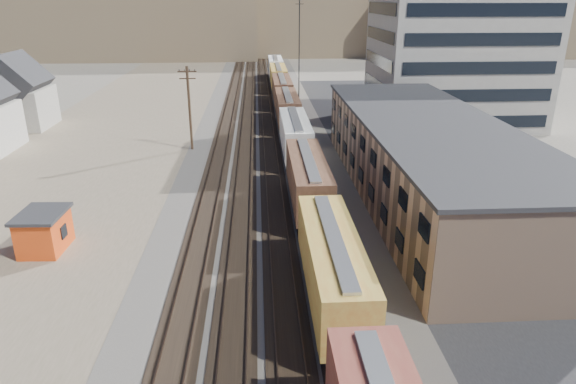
{
  "coord_description": "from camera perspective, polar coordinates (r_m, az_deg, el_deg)",
  "views": [
    {
      "loc": [
        -0.42,
        -19.11,
        17.6
      ],
      "look_at": [
        1.86,
        18.94,
        3.0
      ],
      "focal_mm": 32.0,
      "sensor_mm": 36.0,
      "label": 1
    }
  ],
  "objects": [
    {
      "name": "ballast_bed",
      "position": [
        71.31,
        -3.01,
        6.67
      ],
      "size": [
        18.0,
        200.0,
        0.06
      ],
      "primitive_type": "cube",
      "color": "#4C4742",
      "rests_on": "ground"
    },
    {
      "name": "dirt_yard",
      "position": [
        64.71,
        -20.95,
        3.78
      ],
      "size": [
        24.0,
        180.0,
        0.03
      ],
      "primitive_type": "cube",
      "color": "#6D614B",
      "rests_on": "ground"
    },
    {
      "name": "asphalt_lot",
      "position": [
        61.15,
        18.27,
        3.17
      ],
      "size": [
        26.0,
        120.0,
        0.04
      ],
      "primitive_type": "cube",
      "color": "#232326",
      "rests_on": "ground"
    },
    {
      "name": "rail_tracks",
      "position": [
        71.29,
        -3.45,
        6.72
      ],
      "size": [
        11.4,
        200.0,
        0.24
      ],
      "color": "black",
      "rests_on": "ground"
    },
    {
      "name": "freight_train",
      "position": [
        66.24,
        0.31,
        8.04
      ],
      "size": [
        3.0,
        119.74,
        4.46
      ],
      "color": "black",
      "rests_on": "ground"
    },
    {
      "name": "warehouse",
      "position": [
        48.76,
        15.17,
        3.59
      ],
      "size": [
        12.4,
        40.4,
        7.25
      ],
      "color": "tan",
      "rests_on": "ground"
    },
    {
      "name": "office_tower",
      "position": [
        79.75,
        17.98,
        13.98
      ],
      "size": [
        22.6,
        18.6,
        18.45
      ],
      "color": "#9E998E",
      "rests_on": "ground"
    },
    {
      "name": "utility_pole_north",
      "position": [
        62.86,
        -10.89,
        9.3
      ],
      "size": [
        2.2,
        0.32,
        10.0
      ],
      "color": "#382619",
      "rests_on": "ground"
    },
    {
      "name": "radio_mast",
      "position": [
        79.82,
        1.24,
        14.86
      ],
      "size": [
        1.2,
        0.16,
        18.0
      ],
      "color": "black",
      "rests_on": "ground"
    },
    {
      "name": "hills_north",
      "position": [
        187.07,
        -3.45,
        19.86
      ],
      "size": [
        265.0,
        80.0,
        32.0
      ],
      "color": "brown",
      "rests_on": "ground"
    },
    {
      "name": "maintenance_shed",
      "position": [
        41.6,
        -25.48,
        -3.93
      ],
      "size": [
        3.34,
        4.23,
        3.0
      ],
      "color": "#EA4A16",
      "rests_on": "ground"
    },
    {
      "name": "parked_car_blue",
      "position": [
        73.13,
        19.24,
        6.42
      ],
      "size": [
        5.29,
        4.93,
        1.38
      ],
      "primitive_type": "imported",
      "rotation": [
        0.0,
        0.0,
        0.88
      ],
      "color": "navy",
      "rests_on": "ground"
    },
    {
      "name": "parked_car_far",
      "position": [
        88.56,
        19.59,
        8.85
      ],
      "size": [
        2.93,
        5.2,
        1.67
      ],
      "primitive_type": "imported",
      "rotation": [
        0.0,
        0.0,
        -0.21
      ],
      "color": "white",
      "rests_on": "ground"
    }
  ]
}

